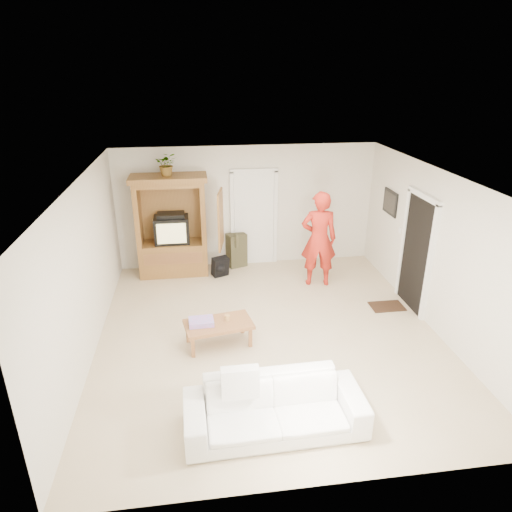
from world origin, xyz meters
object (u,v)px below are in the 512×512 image
Objects in this scene: man at (319,239)px; sofa at (275,408)px; coffee_table at (219,326)px; armoire at (173,232)px.

man reaches higher than sofa.
man reaches higher than coffee_table.
coffee_table is (0.74, -2.85, -0.57)m from armoire.
armoire is 1.09× the size of man.
sofa reaches higher than coffee_table.
coffee_table is at bearing 104.48° from sofa.
armoire is at bearing 94.27° from coffee_table.
man is 1.71× the size of coffee_table.
man is 2.91m from coffee_table.
armoire reaches higher than man.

